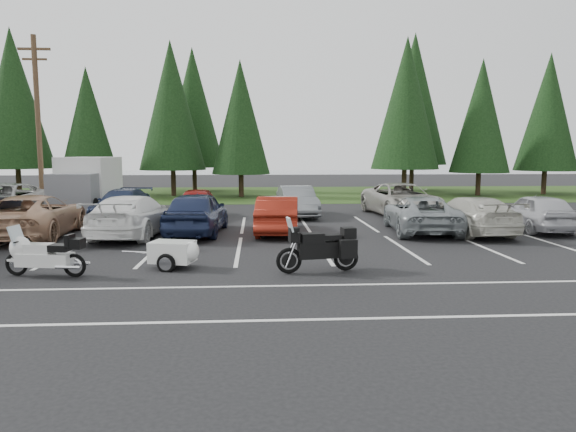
% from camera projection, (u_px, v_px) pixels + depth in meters
% --- Properties ---
extents(ground, '(120.00, 120.00, 0.00)m').
position_uv_depth(ground, '(221.00, 257.00, 15.42)').
color(ground, black).
rests_on(ground, ground).
extents(grass_strip, '(80.00, 16.00, 0.01)m').
position_uv_depth(grass_strip, '(242.00, 194.00, 39.19)').
color(grass_strip, '#1F3611').
rests_on(grass_strip, ground).
extents(lake_water, '(70.00, 50.00, 0.02)m').
position_uv_depth(lake_water, '(278.00, 176.00, 70.15)').
color(lake_water, slate).
rests_on(lake_water, ground).
extents(utility_pole, '(1.60, 0.26, 9.00)m').
position_uv_depth(utility_pole, '(38.00, 122.00, 26.12)').
color(utility_pole, '#473321').
rests_on(utility_pole, ground).
extents(box_truck, '(2.40, 5.60, 2.90)m').
position_uv_depth(box_truck, '(85.00, 185.00, 27.13)').
color(box_truck, silver).
rests_on(box_truck, ground).
extents(stall_markings, '(32.00, 16.00, 0.01)m').
position_uv_depth(stall_markings, '(225.00, 245.00, 17.40)').
color(stall_markings, silver).
rests_on(stall_markings, ground).
extents(conifer_2, '(5.10, 5.10, 11.89)m').
position_uv_depth(conifer_2, '(13.00, 98.00, 36.18)').
color(conifer_2, '#332316').
rests_on(conifer_2, ground).
extents(conifer_3, '(3.87, 3.87, 9.02)m').
position_uv_depth(conifer_3, '(88.00, 122.00, 35.33)').
color(conifer_3, '#332316').
rests_on(conifer_3, ground).
extents(conifer_4, '(4.80, 4.80, 11.17)m').
position_uv_depth(conifer_4, '(171.00, 106.00, 37.00)').
color(conifer_4, '#332316').
rests_on(conifer_4, ground).
extents(conifer_5, '(4.14, 4.14, 9.63)m').
position_uv_depth(conifer_5, '(240.00, 117.00, 36.13)').
color(conifer_5, '#332316').
rests_on(conifer_5, ground).
extents(conifer_6, '(4.93, 4.93, 11.48)m').
position_uv_depth(conifer_6, '(406.00, 103.00, 37.23)').
color(conifer_6, '#332316').
rests_on(conifer_6, ground).
extents(conifer_7, '(4.27, 4.27, 9.94)m').
position_uv_depth(conifer_7, '(481.00, 116.00, 37.38)').
color(conifer_7, '#332316').
rests_on(conifer_7, ground).
extents(conifer_8, '(4.53, 4.53, 10.56)m').
position_uv_depth(conifer_8, '(548.00, 112.00, 38.46)').
color(conifer_8, '#332316').
rests_on(conifer_8, ground).
extents(conifer_back_b, '(4.97, 4.97, 11.58)m').
position_uv_depth(conifer_back_b, '(193.00, 108.00, 41.59)').
color(conifer_back_b, '#332316').
rests_on(conifer_back_b, ground).
extents(conifer_back_c, '(5.50, 5.50, 12.81)m').
position_uv_depth(conifer_back_c, '(414.00, 99.00, 41.91)').
color(conifer_back_c, '#332316').
rests_on(conifer_back_c, ground).
extents(car_near_2, '(3.03, 5.90, 1.59)m').
position_uv_depth(car_near_2, '(34.00, 216.00, 18.99)').
color(car_near_2, tan).
rests_on(car_near_2, ground).
extents(car_near_3, '(2.70, 5.55, 1.55)m').
position_uv_depth(car_near_3, '(133.00, 216.00, 19.20)').
color(car_near_3, white).
rests_on(car_near_3, ground).
extents(car_near_4, '(2.31, 5.03, 1.67)m').
position_uv_depth(car_near_4, '(197.00, 213.00, 19.75)').
color(car_near_4, '#1C2648').
rests_on(car_near_4, ground).
extents(car_near_5, '(1.92, 4.55, 1.46)m').
position_uv_depth(car_near_5, '(278.00, 215.00, 19.97)').
color(car_near_5, maroon).
rests_on(car_near_5, ground).
extents(car_near_6, '(2.87, 5.34, 1.43)m').
position_uv_depth(car_near_6, '(421.00, 214.00, 20.27)').
color(car_near_6, gray).
rests_on(car_near_6, ground).
extents(car_near_7, '(2.44, 5.13, 1.45)m').
position_uv_depth(car_near_7, '(470.00, 215.00, 19.91)').
color(car_near_7, beige).
rests_on(car_near_7, ground).
extents(car_near_8, '(2.07, 4.52, 1.50)m').
position_uv_depth(car_near_8, '(537.00, 212.00, 20.63)').
color(car_near_8, '#B2B2B7').
rests_on(car_near_8, ground).
extents(car_far_0, '(2.99, 6.07, 1.66)m').
position_uv_depth(car_far_0, '(3.00, 201.00, 24.57)').
color(car_far_0, beige).
rests_on(car_far_0, ground).
extents(car_far_1, '(2.34, 4.93, 1.39)m').
position_uv_depth(car_far_1, '(122.00, 204.00, 24.56)').
color(car_far_1, '#192440').
rests_on(car_far_1, ground).
extents(car_far_2, '(1.71, 4.23, 1.44)m').
position_uv_depth(car_far_2, '(196.00, 203.00, 24.73)').
color(car_far_2, maroon).
rests_on(car_far_2, ground).
extents(car_far_3, '(1.94, 4.61, 1.48)m').
position_uv_depth(car_far_3, '(297.00, 201.00, 25.38)').
color(car_far_3, slate).
rests_on(car_far_3, ground).
extents(car_far_4, '(3.23, 6.08, 1.63)m').
position_uv_depth(car_far_4, '(402.00, 200.00, 25.42)').
color(car_far_4, '#9F9B91').
rests_on(car_far_4, ground).
extents(touring_motorcycle, '(2.46, 1.11, 1.31)m').
position_uv_depth(touring_motorcycle, '(45.00, 251.00, 12.91)').
color(touring_motorcycle, silver).
rests_on(touring_motorcycle, ground).
extents(cargo_trailer, '(1.81, 1.30, 0.75)m').
position_uv_depth(cargo_trailer, '(173.00, 255.00, 13.86)').
color(cargo_trailer, white).
rests_on(cargo_trailer, ground).
extents(adventure_motorcycle, '(2.57, 1.25, 1.50)m').
position_uv_depth(adventure_motorcycle, '(318.00, 244.00, 13.38)').
color(adventure_motorcycle, black).
rests_on(adventure_motorcycle, ground).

